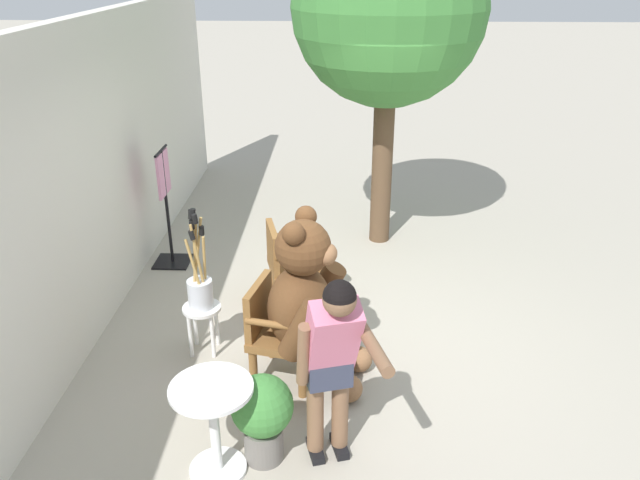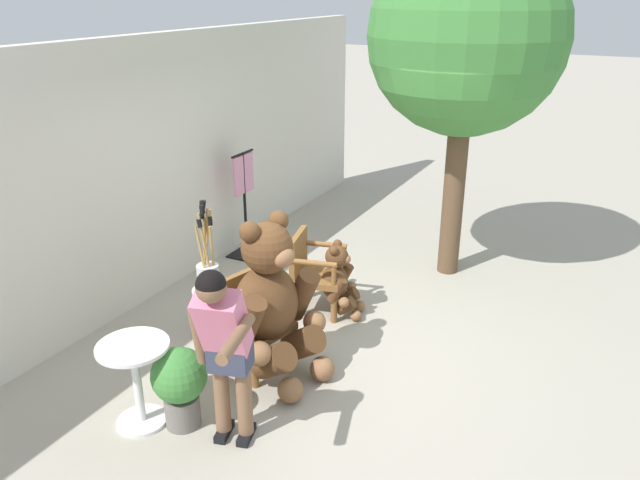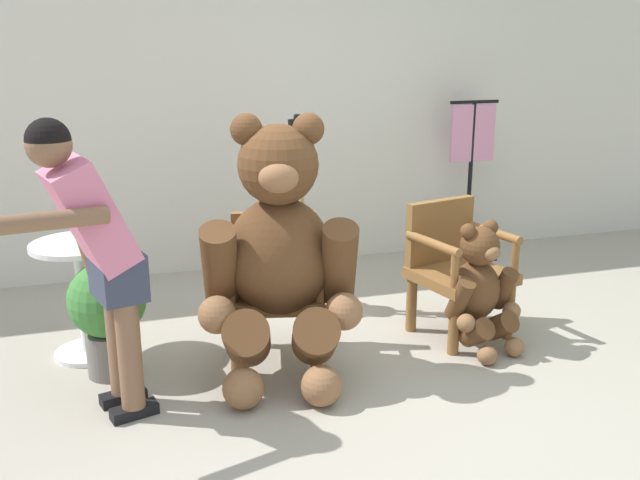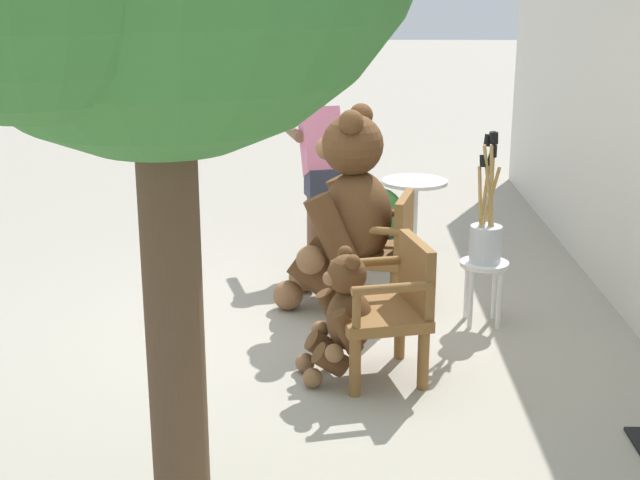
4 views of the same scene
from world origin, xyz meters
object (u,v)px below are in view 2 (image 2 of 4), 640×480
at_px(teddy_bear_small, 339,280).
at_px(patio_tree, 474,40).
at_px(person_visitor, 224,341).
at_px(clothing_display_stand, 245,202).
at_px(wooden_chair_left, 251,320).
at_px(potted_plant, 180,382).
at_px(wooden_chair_right, 314,270).
at_px(white_stool, 210,299).
at_px(brush_bucket, 208,270).
at_px(round_side_table, 136,375).
at_px(teddy_bear_large, 273,301).

xyz_separation_m(teddy_bear_small, patio_tree, (1.69, -0.76, 2.31)).
distance_m(person_visitor, clothing_display_stand, 3.63).
relative_size(wooden_chair_left, potted_plant, 1.26).
relative_size(wooden_chair_right, white_stool, 1.87).
bearing_deg(brush_bucket, wooden_chair_right, -39.14).
relative_size(teddy_bear_small, person_visitor, 0.53).
xyz_separation_m(wooden_chair_left, teddy_bear_small, (1.22, -0.28, -0.06)).
relative_size(person_visitor, round_side_table, 2.14).
height_order(wooden_chair_right, brush_bucket, brush_bucket).
xyz_separation_m(white_stool, brush_bucket, (-0.00, -0.00, 0.32)).
bearing_deg(round_side_table, wooden_chair_left, -16.45).
relative_size(white_stool, potted_plant, 0.68).
relative_size(teddy_bear_small, potted_plant, 1.20).
relative_size(person_visitor, clothing_display_stand, 1.13).
bearing_deg(wooden_chair_right, brush_bucket, 140.86).
bearing_deg(white_stool, brush_bucket, -163.02).
bearing_deg(brush_bucket, teddy_bear_small, -47.85).
xyz_separation_m(brush_bucket, clothing_display_stand, (1.75, 0.74, 0.05)).
xyz_separation_m(teddy_bear_large, round_side_table, (-1.08, 0.59, -0.28)).
distance_m(wooden_chair_right, white_stool, 1.13).
height_order(round_side_table, clothing_display_stand, clothing_display_stand).
distance_m(patio_tree, clothing_display_stand, 3.30).
distance_m(wooden_chair_right, person_visitor, 2.29).
height_order(teddy_bear_small, patio_tree, patio_tree).
distance_m(wooden_chair_left, teddy_bear_small, 1.26).
xyz_separation_m(teddy_bear_small, clothing_display_stand, (0.85, 1.74, 0.32)).
relative_size(potted_plant, clothing_display_stand, 0.50).
xyz_separation_m(teddy_bear_small, person_visitor, (-2.22, -0.18, 0.52)).
distance_m(brush_bucket, clothing_display_stand, 1.90).
relative_size(wooden_chair_left, clothing_display_stand, 0.63).
xyz_separation_m(person_visitor, brush_bucket, (1.32, 1.17, -0.24)).
xyz_separation_m(wooden_chair_left, white_stool, (0.33, 0.71, -0.11)).
relative_size(brush_bucket, round_side_table, 1.28).
bearing_deg(wooden_chair_right, person_visitor, -168.20).
relative_size(wooden_chair_left, brush_bucket, 0.93).
bearing_deg(white_stool, round_side_table, -165.06).
bearing_deg(potted_plant, person_visitor, -93.33).
height_order(teddy_bear_small, white_stool, teddy_bear_small).
bearing_deg(teddy_bear_large, round_side_table, 151.48).
xyz_separation_m(teddy_bear_large, teddy_bear_small, (1.26, -0.02, -0.33)).
height_order(wooden_chair_right, patio_tree, patio_tree).
height_order(wooden_chair_right, potted_plant, wooden_chair_right).
bearing_deg(white_stool, patio_tree, -34.17).
bearing_deg(clothing_display_stand, white_stool, -157.02).
xyz_separation_m(wooden_chair_right, round_side_table, (-2.31, 0.33, -0.01)).
relative_size(teddy_bear_large, person_visitor, 0.97).
height_order(wooden_chair_left, wooden_chair_right, same).
xyz_separation_m(wooden_chair_right, person_visitor, (-2.20, -0.46, 0.45)).
bearing_deg(patio_tree, brush_bucket, 145.84).
height_order(white_stool, potted_plant, potted_plant).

